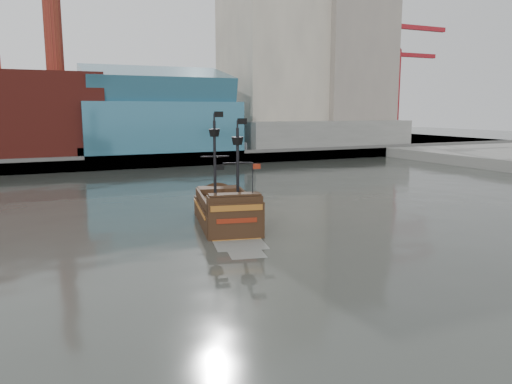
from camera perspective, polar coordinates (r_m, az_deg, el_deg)
name	(u,v)px	position (r m, az deg, el deg)	size (l,w,h in m)	color
ground	(273,275)	(33.05, 1.92, -9.41)	(400.00, 400.00, 0.00)	#292B26
promenade_far	(93,151)	(121.11, -18.13, 4.44)	(220.00, 60.00, 2.00)	slate
seawall	(114,162)	(91.97, -15.91, 3.27)	(220.00, 1.00, 2.60)	#4C4C49
skyline	(117,43)	(114.94, -15.61, 16.08)	(149.00, 45.00, 62.00)	brown
crane_a	(396,77)	(144.05, 15.67, 12.51)	(22.50, 4.00, 32.25)	slate
crane_b	(398,92)	(157.71, 15.92, 10.92)	(19.10, 4.00, 26.25)	slate
pirate_ship	(226,214)	(46.66, -3.44, -2.50)	(7.60, 15.60, 11.22)	black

